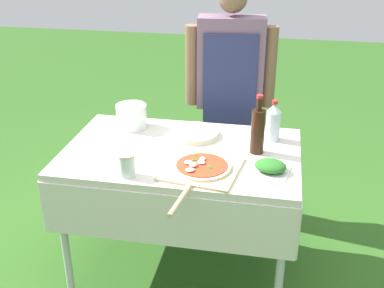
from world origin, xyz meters
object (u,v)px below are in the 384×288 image
Objects in this scene: person_cook at (230,85)px; herb_container at (270,166)px; oil_bottle at (258,130)px; pizza_on_peel at (201,169)px; sauce_jar at (127,166)px; prep_table at (181,164)px; water_bottle at (273,122)px; plate_stack at (194,133)px; mixing_tub at (132,116)px.

herb_container is (0.30, -0.85, -0.11)m from person_cook.
pizza_on_peel is at bearing -134.04° from oil_bottle.
sauce_jar is (-0.33, -0.11, 0.04)m from pizza_on_peel.
prep_table is 0.50m from herb_container.
pizza_on_peel is 0.54m from water_bottle.
plate_stack is 2.43× the size of sauce_jar.
sauce_jar is (-0.58, -0.36, -0.07)m from oil_bottle.
person_cook is 0.92m from pizza_on_peel.
person_cook is (0.17, 0.71, 0.22)m from prep_table.
person_cook reaches higher than prep_table.
person_cook is at bearing 76.75° from prep_table.
plate_stack is at bearing 158.03° from oil_bottle.
oil_bottle is at bearing -14.84° from mixing_tub.
pizza_on_peel is 1.99× the size of oil_bottle.
pizza_on_peel is 3.12× the size of herb_container.
sauce_jar is at bearing -74.97° from mixing_tub.
water_bottle is 0.85m from sauce_jar.
sauce_jar is at bearing -154.19° from pizza_on_peel.
water_bottle is 1.13× the size of herb_container.
pizza_on_peel is 5.51× the size of sauce_jar.
mixing_tub is 0.57m from sauce_jar.
person_cook is 2.43× the size of pizza_on_peel.
prep_table is 3.96× the size of oil_bottle.
mixing_tub is at bearing 145.03° from pizza_on_peel.
herb_container is (0.01, -0.37, -0.08)m from water_bottle.
plate_stack is (-0.13, -0.51, -0.12)m from person_cook.
water_bottle is (0.46, 0.22, 0.19)m from prep_table.
oil_bottle is 1.39× the size of water_bottle.
sauce_jar is (-0.65, -0.54, -0.06)m from water_bottle.
water_bottle reaches higher than plate_stack.
person_cook is 0.55m from plate_stack.
oil_bottle is at bearing 111.78° from herb_container.
mixing_tub is 0.63× the size of plate_stack.
person_cook is 6.70× the size of water_bottle.
sauce_jar is (-0.23, -0.50, 0.03)m from plate_stack.
herb_container is 0.55m from plate_stack.
mixing_tub is (-0.51, -0.46, -0.07)m from person_cook.
person_cook reaches higher than pizza_on_peel.
mixing_tub is at bearing 172.37° from plate_stack.
oil_bottle is at bearing 7.06° from prep_table.
plate_stack is at bearing 141.85° from herb_container.
person_cook is 0.57m from water_bottle.
pizza_on_peel is 2.26× the size of plate_stack.
pizza_on_peel is 0.41m from plate_stack.
person_cook reaches higher than plate_stack.
prep_table is 6.21× the size of herb_container.
person_cook is 7.59× the size of herb_container.
oil_bottle reaches higher than sauce_jar.
oil_bottle is 1.14× the size of plate_stack.
water_bottle is 0.82× the size of plate_stack.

